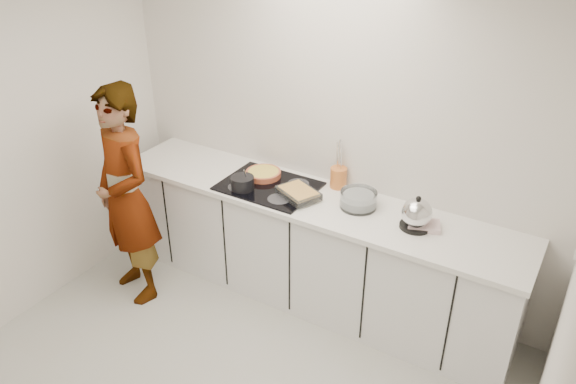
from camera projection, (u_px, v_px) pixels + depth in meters
The scene contains 13 objects.
wall_back at pixel (332, 134), 4.21m from camera, with size 3.60×0.00×2.60m, color silver.
wall_right at pixel (553, 362), 2.22m from camera, with size 0.02×3.20×2.60m.
base_cabinets at pixel (309, 250), 4.39m from camera, with size 3.20×0.58×0.87m, color white.
countertop at pixel (310, 200), 4.17m from camera, with size 3.24×0.64×0.04m, color white.
hob at pixel (269, 186), 4.30m from camera, with size 0.72×0.54×0.01m, color black.
tart_dish at pixel (263, 173), 4.42m from camera, with size 0.33×0.33×0.05m.
saucepan at pixel (243, 183), 4.23m from camera, with size 0.19×0.19×0.17m.
baking_dish at pixel (298, 193), 4.13m from camera, with size 0.37×0.33×0.06m.
mixing_bowl at pixel (358, 200), 4.01m from camera, with size 0.29×0.29×0.12m.
tea_towel at pixel (424, 225), 3.79m from camera, with size 0.21×0.16×0.04m, color white.
kettle at pixel (417, 214), 3.75m from camera, with size 0.28×0.28×0.24m.
utensil_crock at pixel (338, 178), 4.27m from camera, with size 0.13×0.13×0.16m, color orange.
cook at pixel (126, 197), 4.23m from camera, with size 0.64×0.42×1.76m, color white.
Camera 1 is at (1.74, -1.90, 2.96)m, focal length 35.00 mm.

